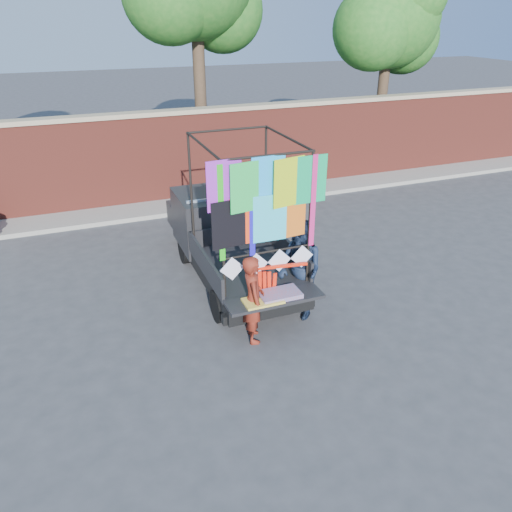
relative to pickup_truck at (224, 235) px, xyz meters
name	(u,v)px	position (x,y,z in m)	size (l,w,h in m)	color
ground	(276,320)	(0.22, -2.33, -0.79)	(90.00, 90.00, 0.00)	#38383A
brick_wall	(180,155)	(0.22, 4.67, 0.54)	(30.00, 0.45, 2.61)	maroon
curb	(189,205)	(0.22, 3.97, -0.73)	(30.00, 1.20, 0.12)	gray
tree_right	(392,21)	(7.74, 5.79, 3.96)	(4.20, 3.30, 6.62)	#38281C
pickup_truck	(224,235)	(0.00, 0.00, 0.00)	(1.97, 4.95, 3.12)	black
woman	(253,299)	(-0.36, -2.69, 0.00)	(0.57, 0.38, 1.57)	maroon
man	(299,270)	(0.68, -2.28, 0.14)	(0.90, 0.70, 1.86)	#162137
streamer_bundle	(271,279)	(0.05, -2.50, 0.20)	(1.04, 0.21, 0.71)	#F9250D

